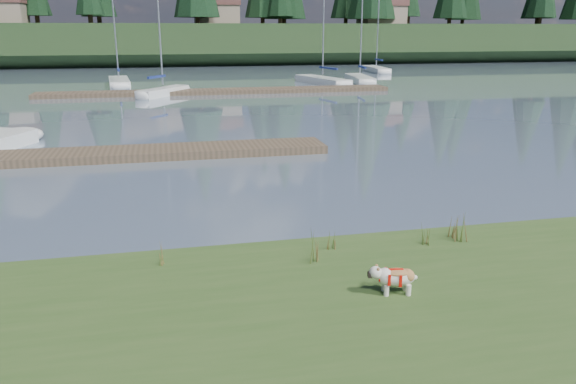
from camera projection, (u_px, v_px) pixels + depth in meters
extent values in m
plane|color=slate|center=(192.00, 94.00, 41.42)|extent=(200.00, 200.00, 0.00)
cube|color=#354D20|center=(336.00, 370.00, 7.63)|extent=(60.00, 9.00, 0.35)
cube|color=black|center=(175.00, 44.00, 81.03)|extent=(200.00, 20.00, 5.00)
cylinder|color=silver|center=(386.00, 291.00, 9.35)|extent=(0.09, 0.09, 0.19)
cylinder|color=silver|center=(384.00, 286.00, 9.52)|extent=(0.09, 0.09, 0.19)
cylinder|color=silver|center=(408.00, 290.00, 9.36)|extent=(0.09, 0.09, 0.19)
cylinder|color=silver|center=(406.00, 285.00, 9.54)|extent=(0.09, 0.09, 0.19)
ellipsoid|color=silver|center=(397.00, 277.00, 9.39)|extent=(0.66, 0.41, 0.29)
ellipsoid|color=#A36E3D|center=(398.00, 272.00, 9.36)|extent=(0.47, 0.36, 0.10)
ellipsoid|color=silver|center=(376.00, 273.00, 9.35)|extent=(0.25, 0.26, 0.21)
cube|color=black|center=(370.00, 275.00, 9.35)|extent=(0.08, 0.12, 0.08)
ellipsoid|color=silver|center=(19.00, 136.00, 24.01)|extent=(2.64, 2.87, 0.70)
cube|color=#4C3D2C|center=(114.00, 154.00, 20.87)|extent=(16.00, 2.00, 0.30)
cube|color=#4C3D2C|center=(219.00, 91.00, 41.80)|extent=(26.00, 2.20, 0.30)
cube|color=silver|center=(119.00, 83.00, 47.55)|extent=(2.22, 7.09, 0.70)
ellipsoid|color=silver|center=(118.00, 80.00, 50.73)|extent=(1.69, 2.03, 0.70)
cylinder|color=silver|center=(113.00, 8.00, 45.86)|extent=(0.12, 0.12, 10.89)
cube|color=navy|center=(118.00, 69.00, 46.35)|extent=(0.46, 2.78, 0.20)
cube|color=silver|center=(163.00, 93.00, 40.27)|extent=(3.84, 4.84, 0.70)
ellipsoid|color=silver|center=(183.00, 89.00, 42.53)|extent=(1.70, 1.77, 0.70)
cylinder|color=silver|center=(159.00, 26.00, 38.99)|extent=(0.12, 0.12, 8.00)
cube|color=navy|center=(157.00, 77.00, 39.32)|extent=(1.31, 1.78, 0.20)
cube|color=silver|center=(322.00, 81.00, 49.15)|extent=(3.36, 7.36, 0.70)
ellipsoid|color=silver|center=(303.00, 78.00, 52.22)|extent=(2.00, 2.28, 0.70)
cylinder|color=silver|center=(324.00, 8.00, 47.44)|extent=(0.12, 0.12, 11.03)
cube|color=navy|center=(328.00, 68.00, 47.98)|extent=(0.90, 2.81, 0.20)
cube|color=silver|center=(360.00, 80.00, 50.56)|extent=(2.37, 6.79, 0.70)
ellipsoid|color=silver|center=(352.00, 77.00, 53.74)|extent=(1.68, 1.99, 0.70)
cylinder|color=silver|center=(362.00, 13.00, 48.97)|extent=(0.12, 0.12, 10.25)
cube|color=navy|center=(362.00, 67.00, 49.37)|extent=(0.55, 2.65, 0.20)
cube|color=silver|center=(376.00, 70.00, 62.30)|extent=(2.06, 6.68, 0.70)
ellipsoid|color=silver|center=(368.00, 68.00, 65.43)|extent=(1.58, 1.91, 0.70)
cylinder|color=silver|center=(378.00, 19.00, 60.77)|extent=(0.12, 0.12, 9.80)
cube|color=navy|center=(379.00, 60.00, 61.12)|extent=(0.43, 2.62, 0.20)
cone|color=#475B23|center=(311.00, 247.00, 10.67)|extent=(0.03, 0.03, 0.61)
cone|color=brown|center=(318.00, 250.00, 10.64)|extent=(0.03, 0.03, 0.49)
cone|color=#475B23|center=(314.00, 244.00, 10.70)|extent=(0.03, 0.03, 0.67)
cone|color=brown|center=(319.00, 251.00, 10.69)|extent=(0.03, 0.03, 0.43)
cone|color=#475B23|center=(313.00, 250.00, 10.60)|extent=(0.03, 0.03, 0.55)
cone|color=#475B23|center=(330.00, 241.00, 11.27)|extent=(0.03, 0.03, 0.36)
cone|color=brown|center=(336.00, 244.00, 11.24)|extent=(0.03, 0.03, 0.29)
cone|color=#475B23|center=(332.00, 240.00, 11.31)|extent=(0.03, 0.03, 0.40)
cone|color=brown|center=(337.00, 244.00, 11.29)|extent=(0.03, 0.03, 0.25)
cone|color=#475B23|center=(332.00, 243.00, 11.21)|extent=(0.03, 0.03, 0.33)
cone|color=#475B23|center=(457.00, 225.00, 11.71)|extent=(0.03, 0.03, 0.69)
cone|color=brown|center=(463.00, 229.00, 11.69)|extent=(0.03, 0.03, 0.55)
cone|color=#475B23|center=(459.00, 223.00, 11.74)|extent=(0.03, 0.03, 0.76)
cone|color=brown|center=(463.00, 230.00, 11.74)|extent=(0.03, 0.03, 0.49)
cone|color=#475B23|center=(460.00, 228.00, 11.65)|extent=(0.03, 0.03, 0.62)
cone|color=#475B23|center=(158.00, 254.00, 10.54)|extent=(0.03, 0.03, 0.45)
cone|color=brown|center=(164.00, 257.00, 10.51)|extent=(0.03, 0.03, 0.36)
cone|color=#475B23|center=(161.00, 252.00, 10.57)|extent=(0.03, 0.03, 0.49)
cone|color=brown|center=(165.00, 257.00, 10.56)|extent=(0.03, 0.03, 0.31)
cone|color=#475B23|center=(159.00, 256.00, 10.47)|extent=(0.03, 0.03, 0.40)
cone|color=#475B23|center=(421.00, 233.00, 11.55)|extent=(0.03, 0.03, 0.47)
cone|color=brown|center=(427.00, 236.00, 11.52)|extent=(0.03, 0.03, 0.38)
cone|color=#475B23|center=(423.00, 231.00, 11.59)|extent=(0.03, 0.03, 0.52)
cone|color=brown|center=(428.00, 236.00, 11.57)|extent=(0.03, 0.03, 0.33)
cone|color=#475B23|center=(424.00, 236.00, 11.49)|extent=(0.03, 0.03, 0.43)
cone|color=#475B23|center=(451.00, 227.00, 11.90)|extent=(0.03, 0.03, 0.48)
cone|color=brown|center=(458.00, 230.00, 11.87)|extent=(0.03, 0.03, 0.38)
cone|color=#475B23|center=(453.00, 225.00, 11.94)|extent=(0.03, 0.03, 0.53)
cone|color=brown|center=(458.00, 230.00, 11.92)|extent=(0.03, 0.03, 0.34)
cone|color=#475B23|center=(454.00, 229.00, 11.84)|extent=(0.03, 0.03, 0.43)
cube|color=#33281C|center=(274.00, 255.00, 11.78)|extent=(60.00, 0.50, 0.14)
cylinder|color=#382619|center=(99.00, 19.00, 77.07)|extent=(0.60, 0.60, 1.80)
cylinder|color=#382619|center=(198.00, 19.00, 74.14)|extent=(0.60, 0.60, 1.80)
cylinder|color=#382619|center=(280.00, 20.00, 80.38)|extent=(0.60, 0.60, 1.80)
cylinder|color=#382619|center=(371.00, 20.00, 81.20)|extent=(0.60, 0.60, 1.80)
cylinder|color=#382619|center=(449.00, 20.00, 86.91)|extent=(0.60, 0.60, 1.80)
cylinder|color=#382619|center=(540.00, 20.00, 85.86)|extent=(0.60, 0.60, 1.80)
cube|color=gray|center=(1.00, 15.00, 72.57)|extent=(6.00, 5.00, 2.80)
cube|color=gray|center=(217.00, 16.00, 79.31)|extent=(6.00, 5.00, 2.80)
cube|color=brown|center=(216.00, 0.00, 78.72)|extent=(6.30, 5.30, 1.40)
cube|color=gray|center=(381.00, 16.00, 82.41)|extent=(6.00, 5.00, 2.80)
cube|color=brown|center=(382.00, 1.00, 81.82)|extent=(6.30, 5.30, 1.40)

